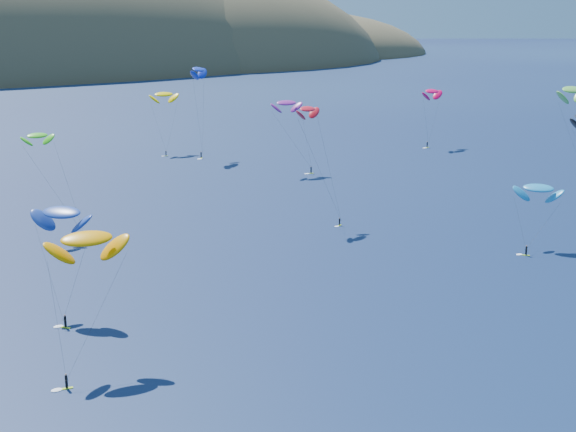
% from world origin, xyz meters
% --- Properties ---
extents(kitesurfer_2, '(11.60, 11.02, 18.77)m').
position_xyz_m(kitesurfer_2, '(-32.46, 60.05, 15.96)').
color(kitesurfer_2, '#99CB16').
rests_on(kitesurfer_2, ground).
extents(kitesurfer_3, '(9.29, 11.67, 21.45)m').
position_xyz_m(kitesurfer_3, '(-24.70, 122.04, 19.61)').
color(kitesurfer_3, '#99CB16').
rests_on(kitesurfer_3, ground).
extents(kitesurfer_4, '(9.73, 10.57, 28.31)m').
position_xyz_m(kitesurfer_4, '(35.86, 184.32, 25.60)').
color(kitesurfer_4, '#99CB16').
rests_on(kitesurfer_4, ground).
extents(kitesurfer_5, '(11.27, 9.65, 13.52)m').
position_xyz_m(kitesurfer_5, '(55.12, 67.93, 11.07)').
color(kitesurfer_5, '#99CB16').
rests_on(kitesurfer_5, ground).
extents(kitesurfer_6, '(8.98, 9.95, 20.94)m').
position_xyz_m(kitesurfer_6, '(47.72, 152.16, 18.49)').
color(kitesurfer_6, '#99CB16').
rests_on(kitesurfer_6, ground).
extents(kitesurfer_8, '(9.89, 6.75, 19.93)m').
position_xyz_m(kitesurfer_8, '(107.36, 164.11, 17.36)').
color(kitesurfer_8, '#99CB16').
rests_on(kitesurfer_8, ground).
extents(kitesurfer_9, '(7.62, 11.30, 25.46)m').
position_xyz_m(kitesurfer_9, '(26.73, 105.36, 23.47)').
color(kitesurfer_9, '#99CB16').
rests_on(kitesurfer_9, ground).
extents(kitesurfer_10, '(9.75, 13.45, 17.68)m').
position_xyz_m(kitesurfer_10, '(-31.12, 78.62, 14.97)').
color(kitesurfer_10, '#99CB16').
rests_on(kitesurfer_10, ground).
extents(kitesurfer_11, '(8.96, 10.77, 20.00)m').
position_xyz_m(kitesurfer_11, '(29.40, 196.63, 17.48)').
color(kitesurfer_11, '#99CB16').
rests_on(kitesurfer_11, ground).
extents(kitesurfer_13, '(11.14, 8.16, 27.65)m').
position_xyz_m(kitesurfer_13, '(95.29, 97.27, 24.64)').
color(kitesurfer_13, '#99CB16').
rests_on(kitesurfer_13, ground).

